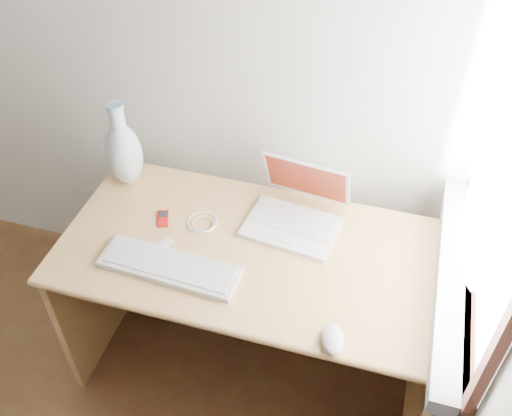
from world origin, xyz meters
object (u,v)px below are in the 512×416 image
(vase, at_px, (124,152))
(external_keyboard, at_px, (169,267))
(laptop, at_px, (294,211))
(desk, at_px, (259,271))

(vase, bearing_deg, external_keyboard, -49.03)
(laptop, bearing_deg, external_keyboard, -128.16)
(external_keyboard, distance_m, vase, 0.52)
(desk, relative_size, external_keyboard, 2.78)
(external_keyboard, relative_size, vase, 1.37)
(desk, height_order, laptop, laptop)
(external_keyboard, bearing_deg, laptop, 47.75)
(external_keyboard, xyz_separation_m, vase, (-0.33, 0.38, 0.13))
(desk, bearing_deg, laptop, 44.45)
(vase, bearing_deg, desk, -13.50)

